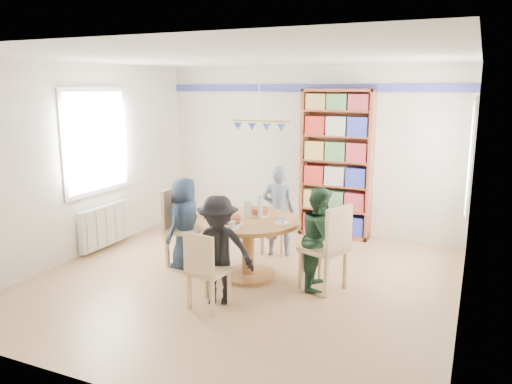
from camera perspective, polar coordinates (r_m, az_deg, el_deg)
The scene contains 14 objects.
ground at distance 6.32m, azimuth -1.51°, elevation -10.04°, with size 5.00×5.00×0.00m, color #A77F58.
room_shell at distance 6.80m, azimuth -0.39°, elevation 5.87°, with size 5.00×5.00×5.00m.
radiator at distance 7.74m, azimuth -16.90°, elevation -3.70°, with size 0.12×1.00×0.60m.
dining_table at distance 6.28m, azimuth -0.90°, elevation -4.82°, with size 1.30×1.30×0.75m.
chair_left at distance 6.79m, azimuth -8.68°, elevation -3.52°, with size 0.48×0.48×1.04m.
chair_right at distance 5.89m, azimuth 8.45°, elevation -5.92°, with size 0.60×0.60×1.04m.
chair_far at distance 7.23m, azimuth 2.58°, elevation -3.27°, with size 0.39×0.39×0.86m.
chair_near at distance 5.41m, azimuth -5.87°, elevation -8.56°, with size 0.43×0.43×0.87m.
person_left at distance 6.67m, azimuth -8.14°, elevation -3.47°, with size 0.59×0.39×1.22m, color #1B283C.
person_right at distance 5.98m, azimuth 7.43°, elevation -5.24°, with size 0.59×0.46×1.22m, color #1C3824.
person_far at distance 7.05m, azimuth 2.60°, elevation -2.16°, with size 0.47×0.31×1.30m, color gray.
person_near at distance 5.52m, azimuth -4.34°, elevation -6.65°, with size 0.79×0.45×1.22m, color black.
bookshelf at distance 7.98m, azimuth 9.18°, elevation 3.02°, with size 1.11×0.33×2.34m.
tableware at distance 6.24m, azimuth -1.00°, elevation -2.49°, with size 1.08×1.08×0.29m.
Camera 1 is at (2.55, -5.28, 2.36)m, focal length 35.00 mm.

